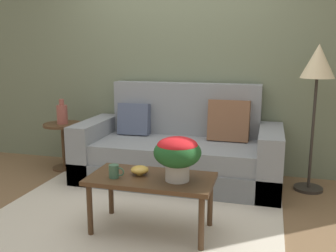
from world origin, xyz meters
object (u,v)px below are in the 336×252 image
Objects in this scene: couch at (179,152)px; coffee_mug at (114,171)px; side_table at (63,138)px; table_vase at (62,114)px; potted_plant at (177,153)px; floor_lamp at (317,72)px; snack_bowl at (140,170)px; coffee_table at (151,183)px.

coffee_mug is at bearing -98.41° from couch.
couch is 3.88× the size of side_table.
potted_plant is at bearing -36.07° from table_vase.
side_table is 0.38× the size of floor_lamp.
table_vase is (-1.40, 1.20, 0.19)m from snack_bowl.
table_vase reaches higher than potted_plant.
side_table is at bearing 125.52° from table_vase.
table_vase is (0.01, -0.01, 0.29)m from side_table.
couch is 6.08× the size of potted_plant.
coffee_table is at bearing 174.31° from potted_plant.
table_vase reaches higher than side_table.
floor_lamp reaches higher than potted_plant.
coffee_mug is at bearing -138.67° from floor_lamp.
coffee_table is 0.35m from potted_plant.
table_vase is (-1.51, 1.23, 0.28)m from coffee_table.
floor_lamp reaches higher than coffee_mug.
snack_bowl is 1.86m from table_vase.
coffee_table is 0.30m from coffee_mug.
table_vase reaches higher than snack_bowl.
coffee_table is 2.00m from floor_lamp.
floor_lamp is at bearing 0.85° from side_table.
side_table is 4.52× the size of coffee_mug.
snack_bowl is (-0.03, -1.20, 0.17)m from couch.
floor_lamp is 1.78m from potted_plant.
coffee_mug is at bearing -160.74° from coffee_table.
potted_plant reaches higher than side_table.
table_vase is (-1.24, 1.33, 0.18)m from coffee_mug.
couch is at bearing 102.99° from potted_plant.
floor_lamp reaches higher than table_vase.
snack_bowl is at bearing 36.74° from coffee_mug.
potted_plant is at bearing 8.52° from coffee_mug.
side_table is 1.86m from snack_bowl.
potted_plant is 2.89× the size of coffee_mug.
side_table is 2.93m from floor_lamp.
floor_lamp is at bearing 2.22° from couch.
table_vase reaches higher than coffee_mug.
coffee_table is 0.14m from snack_bowl.
snack_bowl is at bearing 164.83° from coffee_table.
couch is 2.23× the size of coffee_table.
coffee_table is 1.96m from side_table.
table_vase is at bearing 139.33° from snack_bowl.
side_table is (-1.51, 1.24, -0.01)m from coffee_table.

